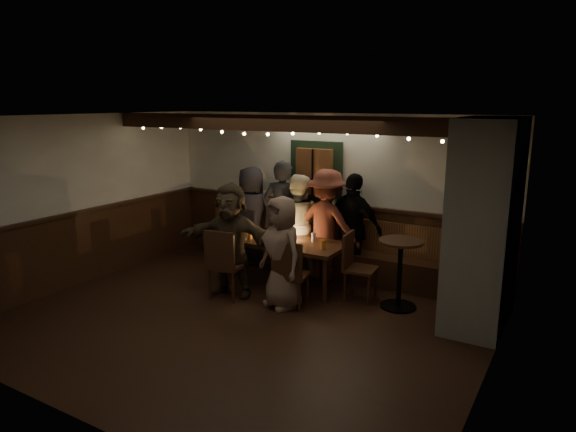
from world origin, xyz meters
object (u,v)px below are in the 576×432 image
Objects in this scene: dining_table at (281,244)px; high_top at (400,265)px; chair_near_right at (289,271)px; person_g at (282,252)px; person_d at (327,225)px; person_e at (354,228)px; chair_end at (355,262)px; person_f at (231,240)px; person_c at (297,224)px; person_a at (252,215)px; person_b at (283,215)px; chair_near_left at (224,260)px.

high_top is at bearing 1.36° from dining_table.
person_g reaches higher than chair_near_right.
dining_table is at bearing 57.82° from person_d.
dining_table is at bearing 52.25° from person_e.
person_d reaches higher than high_top.
chair_end is at bearing 52.68° from chair_near_right.
person_f is at bearing -119.30° from dining_table.
person_d is 1.62m from person_f.
dining_table is 1.20× the size of person_f.
person_g reaches higher than dining_table.
chair_end is 1.42m from person_c.
person_a reaches higher than high_top.
person_g is at bearing 109.52° from person_b.
person_b is 1.19× the size of person_g.
person_f is 1.07× the size of person_g.
person_c is at bearing 78.82° from chair_near_left.
dining_table is at bearing -177.31° from chair_end.
person_d is (-0.74, 0.59, 0.34)m from chair_end.
person_d is 1.03× the size of person_e.
person_a reaches higher than chair_near_right.
person_c is at bearing 155.86° from chair_end.
person_g is at bearing -150.54° from high_top.
person_g is (0.47, -0.75, 0.13)m from dining_table.
person_d is at bearing 165.75° from person_b.
person_f is at bearing -159.25° from person_g.
person_e is (1.26, 1.69, 0.28)m from chair_near_left.
chair_near_left is at bearing -168.83° from chair_near_right.
person_e is (0.42, 0.11, -0.02)m from person_d.
person_b is 1.26m from person_e.
person_f reaches higher than high_top.
person_f is (-0.86, -1.37, -0.05)m from person_d.
chair_end is at bearing 147.10° from person_b.
person_d reaches higher than chair_near_left.
chair_end is 0.62× the size of person_g.
person_a is at bearing -13.01° from person_b.
person_g is at bearing 125.32° from person_a.
high_top is at bearing 152.89° from person_b.
chair_end is 0.58× the size of person_f.
high_top is 0.56× the size of person_e.
chair_near_left is 0.62× the size of person_f.
person_d is (1.49, -0.07, 0.03)m from person_a.
person_b is at bearing 124.11° from chair_near_right.
high_top is 1.62m from person_g.
person_b is 1.42m from person_f.
high_top is 0.58× the size of person_c.
person_b reaches higher than person_c.
person_e is at bearing 53.33° from chair_near_left.
person_a is at bearing 138.08° from chair_near_right.
chair_near_left is 1.07× the size of high_top.
chair_near_left is 2.46m from high_top.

